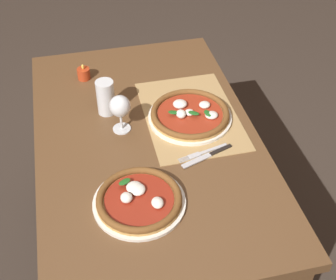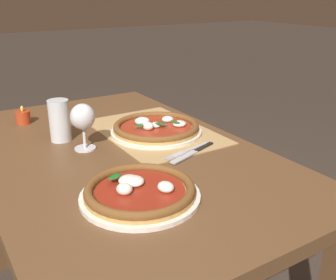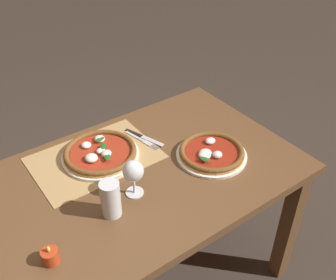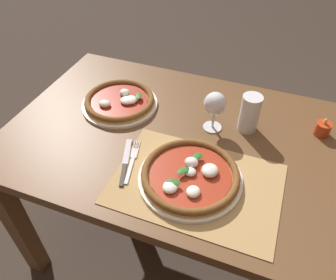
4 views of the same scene
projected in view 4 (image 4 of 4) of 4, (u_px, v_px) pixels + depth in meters
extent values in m
plane|color=#382D26|center=(183.00, 243.00, 1.70)|extent=(24.00, 24.00, 0.00)
cube|color=brown|center=(189.00, 142.00, 1.20)|extent=(1.35, 0.84, 0.04)
cube|color=brown|center=(19.00, 225.00, 1.37)|extent=(0.07, 0.07, 0.70)
cube|color=brown|center=(103.00, 122.00, 1.86)|extent=(0.07, 0.07, 0.70)
cube|color=brown|center=(333.00, 182.00, 1.54)|extent=(0.07, 0.07, 0.70)
cube|color=#A88451|center=(196.00, 184.00, 1.03)|extent=(0.52, 0.36, 0.00)
cylinder|color=silver|center=(190.00, 178.00, 1.04)|extent=(0.33, 0.33, 0.01)
cylinder|color=tan|center=(190.00, 176.00, 1.03)|extent=(0.31, 0.31, 0.01)
torus|color=brown|center=(190.00, 174.00, 1.03)|extent=(0.31, 0.31, 0.02)
cylinder|color=maroon|center=(190.00, 175.00, 1.03)|extent=(0.26, 0.26, 0.00)
ellipsoid|color=silver|center=(190.00, 172.00, 1.02)|extent=(0.04, 0.04, 0.02)
ellipsoid|color=silver|center=(193.00, 192.00, 0.97)|extent=(0.04, 0.05, 0.02)
ellipsoid|color=silver|center=(191.00, 162.00, 1.05)|extent=(0.04, 0.04, 0.03)
ellipsoid|color=silver|center=(170.00, 187.00, 0.98)|extent=(0.05, 0.05, 0.02)
ellipsoid|color=silver|center=(210.00, 170.00, 1.02)|extent=(0.05, 0.06, 0.03)
ellipsoid|color=#1E5B1E|center=(183.00, 171.00, 1.01)|extent=(0.05, 0.05, 0.00)
ellipsoid|color=#1E5B1E|center=(210.00, 168.00, 1.02)|extent=(0.03, 0.05, 0.00)
ellipsoid|color=#1E5B1E|center=(173.00, 182.00, 0.98)|extent=(0.05, 0.03, 0.00)
ellipsoid|color=#1E5B1E|center=(197.00, 156.00, 1.06)|extent=(0.04, 0.05, 0.00)
cylinder|color=silver|center=(120.00, 104.00, 1.33)|extent=(0.31, 0.31, 0.01)
cylinder|color=tan|center=(120.00, 102.00, 1.32)|extent=(0.28, 0.28, 0.01)
torus|color=brown|center=(119.00, 100.00, 1.32)|extent=(0.28, 0.28, 0.02)
cylinder|color=maroon|center=(120.00, 100.00, 1.32)|extent=(0.23, 0.23, 0.00)
ellipsoid|color=silver|center=(131.00, 100.00, 1.31)|extent=(0.05, 0.05, 0.02)
ellipsoid|color=silver|center=(125.00, 93.00, 1.34)|extent=(0.04, 0.04, 0.03)
ellipsoid|color=silver|center=(105.00, 104.00, 1.28)|extent=(0.05, 0.04, 0.02)
ellipsoid|color=silver|center=(127.00, 100.00, 1.30)|extent=(0.05, 0.05, 0.02)
ellipsoid|color=#1E5B1E|center=(139.00, 95.00, 1.31)|extent=(0.04, 0.05, 0.00)
cylinder|color=silver|center=(212.00, 127.00, 1.23)|extent=(0.07, 0.07, 0.00)
cylinder|color=silver|center=(213.00, 120.00, 1.21)|extent=(0.01, 0.01, 0.06)
ellipsoid|color=silver|center=(215.00, 104.00, 1.16)|extent=(0.08, 0.08, 0.08)
ellipsoid|color=#C17019|center=(215.00, 106.00, 1.16)|extent=(0.07, 0.07, 0.05)
cylinder|color=silver|center=(250.00, 113.00, 1.18)|extent=(0.07, 0.07, 0.15)
cylinder|color=black|center=(249.00, 116.00, 1.19)|extent=(0.07, 0.07, 0.12)
cylinder|color=silver|center=(252.00, 102.00, 1.14)|extent=(0.07, 0.07, 0.02)
cube|color=#B7B7BC|center=(130.00, 171.00, 1.07)|extent=(0.04, 0.11, 0.00)
cube|color=#B7B7BC|center=(134.00, 153.00, 1.13)|extent=(0.03, 0.05, 0.00)
cylinder|color=#B7B7BC|center=(139.00, 145.00, 1.16)|extent=(0.01, 0.04, 0.00)
cylinder|color=#B7B7BC|center=(138.00, 145.00, 1.16)|extent=(0.01, 0.04, 0.00)
cylinder|color=#B7B7BC|center=(136.00, 145.00, 1.16)|extent=(0.01, 0.04, 0.00)
cylinder|color=#B7B7BC|center=(134.00, 145.00, 1.16)|extent=(0.01, 0.04, 0.00)
cube|color=black|center=(123.00, 175.00, 1.05)|extent=(0.04, 0.09, 0.01)
cube|color=#B7B7BC|center=(127.00, 151.00, 1.13)|extent=(0.06, 0.12, 0.00)
cylinder|color=#B23819|center=(323.00, 129.00, 1.19)|extent=(0.06, 0.06, 0.05)
cylinder|color=silver|center=(322.00, 130.00, 1.20)|extent=(0.04, 0.04, 0.03)
ellipsoid|color=#F9C64C|center=(326.00, 121.00, 1.17)|extent=(0.01, 0.01, 0.02)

